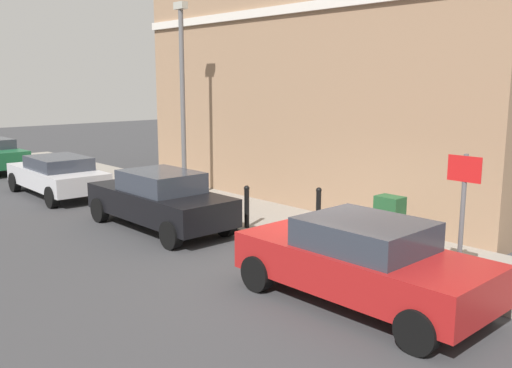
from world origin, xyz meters
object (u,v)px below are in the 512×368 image
car_silver (57,175)px  car_red (361,260)px  car_black (160,199)px  lamppost (183,93)px  street_sign (463,200)px  bollard_far_kerb (247,205)px  bollard_near_cabinet (318,207)px  utility_cabinet (389,225)px

car_silver → car_red: bearing=-178.4°
car_red → car_black: car_black is taller
lamppost → car_black: bearing=-137.1°
street_sign → bollard_far_kerb: bearing=91.2°
bollard_near_cabinet → street_sign: size_ratio=0.45×
bollard_near_cabinet → lamppost: bearing=92.2°
bollard_far_kerb → lamppost: 4.71m
car_black → lamppost: 3.93m
bollard_near_cabinet → bollard_far_kerb: 1.72m
car_black → lamppost: (2.20, 2.04, 2.55)m
lamppost → utility_cabinet: bearing=-89.2°
car_red → utility_cabinet: 2.76m
utility_cabinet → lamppost: (-0.10, 7.20, 2.62)m
lamppost → street_sign: bearing=-94.8°
car_silver → lamppost: size_ratio=0.77×
lamppost → bollard_near_cabinet: bearing=-87.8°
car_black → lamppost: lamppost is taller
utility_cabinet → car_silver: bearing=102.8°
car_red → bollard_far_kerb: bearing=-18.8°
car_black → car_red: bearing=178.2°
car_red → bollard_near_cabinet: (2.60, 3.20, -0.05)m
bollard_far_kerb → street_sign: 5.48m
utility_cabinet → bollard_near_cabinet: utility_cabinet is taller
bollard_near_cabinet → street_sign: street_sign is taller
car_red → bollard_far_kerb: (1.51, 4.54, -0.05)m
car_red → street_sign: 2.05m
car_black → utility_cabinet: car_black is taller
lamppost → car_silver: bearing=123.0°
car_red → bollard_far_kerb: 4.79m
bollard_far_kerb → utility_cabinet: bearing=-73.7°
bollard_far_kerb → lamppost: (0.89, 3.83, 2.60)m
car_black → car_silver: (-0.18, 5.70, -0.06)m
car_silver → street_sign: (1.60, -12.88, 0.96)m
car_black → bollard_near_cabinet: car_black is taller
car_silver → bollard_near_cabinet: bearing=-162.1°
car_silver → lamppost: 5.08m
utility_cabinet → street_sign: bearing=-113.3°
utility_cabinet → car_red: bearing=-154.9°
utility_cabinet → lamppost: bearing=90.8°
bollard_near_cabinet → bollard_far_kerb: size_ratio=1.00×
street_sign → car_silver: bearing=97.1°
utility_cabinet → lamppost: size_ratio=0.20×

